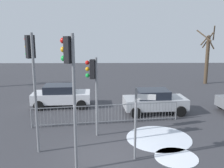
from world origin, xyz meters
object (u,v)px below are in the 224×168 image
(traffic_light_mid_left, at_px, (32,67))
(car_silver_far, at_px, (154,101))
(bare_tree_left, at_px, (207,56))
(direction_sign_post, at_px, (137,120))
(traffic_light_mid_right, at_px, (93,79))
(car_white_near, at_px, (61,95))
(traffic_light_foreground_left, at_px, (70,73))

(traffic_light_mid_left, xyz_separation_m, car_silver_far, (5.86, 5.03, -2.85))
(traffic_light_mid_left, relative_size, bare_tree_left, 0.91)
(bare_tree_left, bearing_deg, direction_sign_post, -119.45)
(direction_sign_post, bearing_deg, bare_tree_left, 68.16)
(traffic_light_mid_right, distance_m, car_white_near, 5.82)
(direction_sign_post, distance_m, car_silver_far, 6.08)
(traffic_light_foreground_left, distance_m, car_white_near, 8.67)
(traffic_light_mid_right, relative_size, direction_sign_post, 1.31)
(traffic_light_foreground_left, height_order, traffic_light_mid_left, traffic_light_mid_left)
(traffic_light_foreground_left, relative_size, direction_sign_post, 1.70)
(traffic_light_mid_left, height_order, bare_tree_left, bare_tree_left)
(traffic_light_mid_right, xyz_separation_m, car_silver_far, (3.54, 3.41, -2.03))
(traffic_light_foreground_left, distance_m, car_silver_far, 8.21)
(traffic_light_mid_left, distance_m, bare_tree_left, 18.52)
(traffic_light_foreground_left, height_order, bare_tree_left, bare_tree_left)
(traffic_light_mid_right, relative_size, bare_tree_left, 0.70)
(car_white_near, relative_size, car_silver_far, 0.99)
(traffic_light_mid_left, distance_m, car_white_near, 7.08)
(car_white_near, distance_m, car_silver_far, 6.18)
(car_silver_far, bearing_deg, traffic_light_foreground_left, -127.09)
(traffic_light_mid_right, relative_size, car_white_near, 0.98)
(traffic_light_mid_left, bearing_deg, direction_sign_post, -53.02)
(car_white_near, height_order, car_silver_far, same)
(car_silver_far, height_order, bare_tree_left, bare_tree_left)
(traffic_light_mid_left, bearing_deg, bare_tree_left, 5.27)
(traffic_light_foreground_left, relative_size, bare_tree_left, 0.91)
(traffic_light_mid_right, distance_m, traffic_light_mid_left, 2.94)
(car_silver_far, distance_m, bare_tree_left, 11.04)
(bare_tree_left, bearing_deg, traffic_light_mid_left, -131.86)
(car_white_near, bearing_deg, direction_sign_post, -62.65)
(traffic_light_mid_right, xyz_separation_m, bare_tree_left, (10.02, 12.16, -0.18))
(direction_sign_post, relative_size, car_white_near, 0.75)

